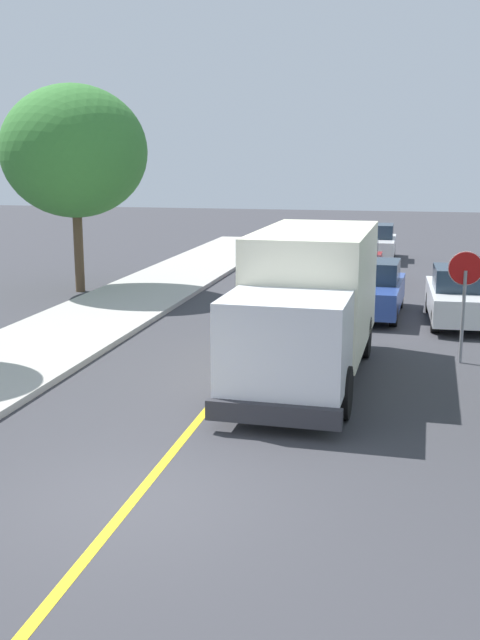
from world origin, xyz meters
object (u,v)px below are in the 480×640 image
(street_tree_down_block, at_px, (74,152))
(parked_car_mid, at_px, (355,264))
(parked_car_far, at_px, (375,243))
(parked_van_across, at_px, (461,297))
(parked_car_near, at_px, (371,290))
(stop_sign, at_px, (465,285))
(box_truck, at_px, (309,298))

(street_tree_down_block, bearing_deg, parked_car_mid, 21.19)
(parked_car_far, distance_m, parked_van_across, 13.92)
(parked_car_near, relative_size, stop_sign, 1.69)
(parked_car_mid, distance_m, parked_car_far, 7.36)
(parked_van_across, xyz_separation_m, stop_sign, (-0.24, -4.50, 1.06))
(box_truck, distance_m, parked_van_across, 7.44)
(parked_car_far, bearing_deg, box_truck, -91.44)
(parked_car_near, height_order, parked_car_mid, same)
(street_tree_down_block, bearing_deg, stop_sign, -28.57)
(box_truck, xyz_separation_m, parked_car_far, (0.50, 20.00, -0.97))
(box_truck, distance_m, parked_car_mid, 12.69)
(parked_car_near, xyz_separation_m, parked_van_across, (2.61, -0.61, 0.00))
(parked_car_near, distance_m, parked_van_across, 2.68)
(box_truck, distance_m, parked_car_near, 7.18)
(stop_sign, height_order, street_tree_down_block, street_tree_down_block)
(parked_van_across, bearing_deg, parked_car_mid, 119.53)
(box_truck, distance_m, street_tree_down_block, 13.42)
(parked_car_near, distance_m, street_tree_down_block, 11.44)
(box_truck, xyz_separation_m, parked_car_mid, (0.08, 12.66, -0.97))
(parked_car_near, height_order, parked_car_far, same)
(parked_van_across, bearing_deg, stop_sign, -93.06)
(stop_sign, bearing_deg, street_tree_down_block, 151.43)
(parked_car_near, xyz_separation_m, parked_car_far, (-0.49, 12.96, 0.00))
(parked_car_mid, bearing_deg, street_tree_down_block, -158.81)
(box_truck, bearing_deg, stop_sign, 29.94)
(box_truck, bearing_deg, street_tree_down_block, 136.71)
(parked_car_mid, distance_m, parked_van_across, 7.15)
(parked_car_near, distance_m, parked_car_far, 12.97)
(box_truck, bearing_deg, parked_car_far, 88.56)
(box_truck, height_order, stop_sign, box_truck)
(parked_car_mid, bearing_deg, parked_car_far, 86.75)
(parked_van_across, xyz_separation_m, street_tree_down_block, (-13.10, 2.51, 4.16))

